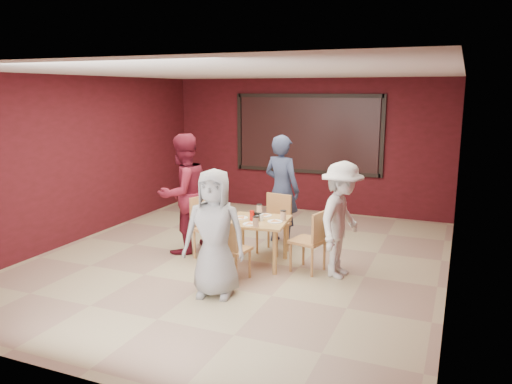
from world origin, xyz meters
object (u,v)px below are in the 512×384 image
at_px(diner_back, 282,189).
at_px(dining_table, 258,225).
at_px(chair_front, 229,247).
at_px(diner_left, 183,194).
at_px(chair_left, 208,223).
at_px(diner_right, 341,220).
at_px(chair_right, 313,238).
at_px(chair_back, 275,220).
at_px(diner_front, 215,233).

bearing_deg(diner_back, dining_table, 109.11).
xyz_separation_m(dining_table, chair_front, (-0.09, -0.77, -0.12)).
relative_size(chair_front, diner_left, 0.46).
distance_m(chair_left, diner_right, 2.09).
height_order(diner_back, diner_right, diner_back).
xyz_separation_m(dining_table, chair_right, (0.84, 0.00, -0.10)).
distance_m(chair_back, chair_left, 1.09).
xyz_separation_m(diner_front, diner_left, (-1.26, 1.37, 0.14)).
xyz_separation_m(chair_left, diner_left, (-0.49, 0.12, 0.41)).
relative_size(chair_right, diner_front, 0.56).
bearing_deg(chair_right, chair_back, 140.20).
distance_m(chair_front, chair_right, 1.21).
height_order(chair_right, diner_front, diner_front).
distance_m(dining_table, diner_front, 1.27).
xyz_separation_m(chair_front, chair_left, (-0.74, 0.77, 0.05)).
relative_size(chair_left, diner_left, 0.50).
xyz_separation_m(diner_front, diner_back, (0.01, 2.44, 0.11)).
distance_m(chair_front, diner_left, 1.59).
bearing_deg(chair_right, dining_table, -179.89).
relative_size(chair_front, diner_back, 0.47).
relative_size(diner_back, diner_right, 1.14).
bearing_deg(diner_left, diner_right, 107.38).
bearing_deg(diner_back, diner_right, 154.26).
height_order(chair_front, diner_front, diner_front).
distance_m(dining_table, diner_back, 1.23).
bearing_deg(diner_left, chair_back, 132.95).
distance_m(chair_back, diner_front, 1.96).
height_order(chair_front, chair_right, chair_right).
bearing_deg(chair_front, chair_back, 85.72).
relative_size(chair_left, chair_right, 1.06).
relative_size(dining_table, chair_front, 1.11).
bearing_deg(diner_front, chair_left, 109.84).
xyz_separation_m(diner_back, diner_left, (-1.27, -1.07, 0.03)).
relative_size(chair_front, diner_right, 0.53).
bearing_deg(chair_back, chair_front, -94.28).
height_order(diner_front, diner_back, diner_back).
xyz_separation_m(chair_front, chair_back, (0.11, 1.46, 0.03)).
xyz_separation_m(chair_front, diner_back, (0.04, 1.96, 0.43)).
bearing_deg(diner_right, diner_front, 141.13).
bearing_deg(chair_left, diner_back, 56.43).
bearing_deg(diner_right, chair_front, 127.40).
bearing_deg(diner_front, chair_back, 75.88).
height_order(dining_table, chair_front, chair_front).
distance_m(chair_left, diner_back, 1.47).
bearing_deg(diner_back, chair_front, 105.49).
bearing_deg(chair_back, diner_left, -156.98).
height_order(chair_front, diner_back, diner_back).
xyz_separation_m(dining_table, diner_left, (-1.32, 0.12, 0.34)).
relative_size(dining_table, chair_back, 1.04).
xyz_separation_m(chair_left, diner_back, (0.78, 1.18, 0.38)).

